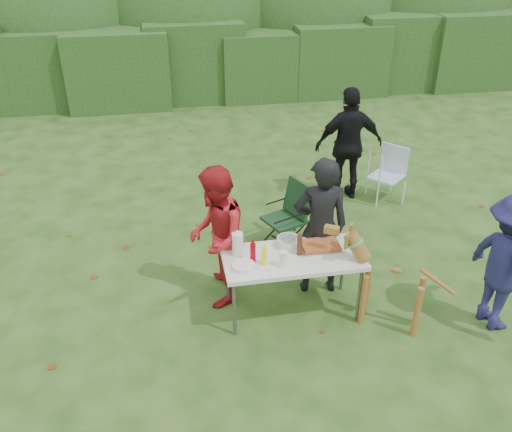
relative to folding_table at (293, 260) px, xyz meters
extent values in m
plane|color=#1E4211|center=(-0.39, -0.05, -0.69)|extent=(80.00, 80.00, 0.00)
cube|color=#23471C|center=(-0.39, 7.95, 0.16)|extent=(22.00, 1.40, 1.70)
ellipsoid|color=#3D6628|center=(-0.39, 9.55, 0.91)|extent=(20.00, 2.60, 3.20)
cube|color=silver|center=(0.00, 0.00, 0.03)|extent=(1.50, 0.70, 0.05)
cylinder|color=slate|center=(-0.68, -0.28, -0.34)|extent=(0.04, 0.04, 0.69)
cylinder|color=slate|center=(0.68, -0.28, -0.34)|extent=(0.04, 0.04, 0.69)
cylinder|color=slate|center=(-0.68, 0.28, -0.34)|extent=(0.04, 0.04, 0.69)
cylinder|color=slate|center=(0.68, 0.28, -0.34)|extent=(0.04, 0.04, 0.69)
imported|color=black|center=(0.40, 0.35, 0.16)|extent=(0.66, 0.47, 1.69)
imported|color=#AC1A20|center=(-0.77, 0.39, 0.13)|extent=(0.76, 0.90, 1.64)
imported|color=black|center=(1.48, 2.55, 0.19)|extent=(1.03, 0.44, 1.75)
imported|color=#1B1B4D|center=(2.13, -0.59, 0.10)|extent=(0.71, 1.08, 1.56)
cube|color=#B7B7BA|center=(0.33, 0.10, 0.06)|extent=(0.45, 0.30, 0.02)
cube|color=#AA5529|center=(0.33, 0.10, 0.09)|extent=(0.40, 0.26, 0.04)
cylinder|color=#F6FF1C|center=(-0.33, -0.09, 0.15)|extent=(0.06, 0.06, 0.20)
cylinder|color=#9B000C|center=(-0.44, -0.02, 0.16)|extent=(0.06, 0.06, 0.22)
cylinder|color=#47230F|center=(0.07, 0.02, 0.17)|extent=(0.06, 0.06, 0.24)
cylinder|color=white|center=(-0.57, 0.14, 0.18)|extent=(0.12, 0.12, 0.26)
cylinder|color=white|center=(-0.15, -0.17, 0.14)|extent=(0.08, 0.08, 0.18)
cylinder|color=silver|center=(0.00, 0.20, 0.10)|extent=(0.26, 0.26, 0.10)
cylinder|color=white|center=(-0.55, -0.13, 0.08)|extent=(0.24, 0.24, 0.05)
camera|label=1|loc=(-1.25, -4.64, 3.29)|focal=38.00mm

